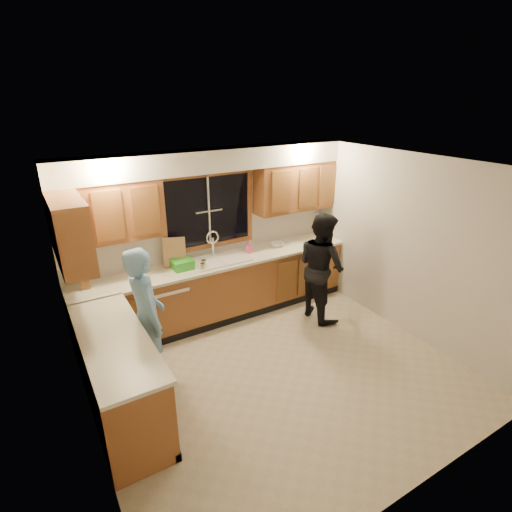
{
  "coord_description": "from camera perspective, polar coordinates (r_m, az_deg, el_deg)",
  "views": [
    {
      "loc": [
        -2.3,
        -3.29,
        3.19
      ],
      "look_at": [
        0.06,
        0.65,
        1.31
      ],
      "focal_mm": 28.0,
      "sensor_mm": 36.0,
      "label": 1
    }
  ],
  "objects": [
    {
      "name": "ceiling",
      "position": [
        4.08,
        4.04,
        12.44
      ],
      "size": [
        4.2,
        4.2,
        0.0
      ],
      "primitive_type": "plane",
      "rotation": [
        3.14,
        0.0,
        0.0
      ],
      "color": "silver"
    },
    {
      "name": "upper_cabinets_right",
      "position": [
        6.4,
        5.57,
        9.81
      ],
      "size": [
        1.35,
        0.33,
        0.75
      ],
      "primitive_type": "cube",
      "color": "#95562B",
      "rests_on": "wall_back"
    },
    {
      "name": "upper_cabinets_return",
      "position": [
        4.63,
        -24.99,
        2.98
      ],
      "size": [
        0.33,
        0.9,
        0.75
      ],
      "primitive_type": "cube",
      "color": "#95562B",
      "rests_on": "wall_left"
    },
    {
      "name": "base_cabinets_left",
      "position": [
        4.59,
        -19.1,
        -16.0
      ],
      "size": [
        0.6,
        1.9,
        0.88
      ],
      "primitive_type": "cube",
      "color": "#95562B",
      "rests_on": "ground"
    },
    {
      "name": "wall_right",
      "position": [
        5.83,
        20.95,
        1.25
      ],
      "size": [
        0.0,
        3.8,
        3.8
      ],
      "primitive_type": "plane",
      "rotation": [
        1.57,
        0.0,
        -1.57
      ],
      "color": "beige",
      "rests_on": "ground"
    },
    {
      "name": "upper_cabinets_left",
      "position": [
        5.28,
        -20.41,
        5.85
      ],
      "size": [
        1.35,
        0.33,
        0.75
      ],
      "primitive_type": "cube",
      "color": "#95562B",
      "rests_on": "wall_back"
    },
    {
      "name": "dishwasher",
      "position": [
        5.8,
        -12.69,
        -7.0
      ],
      "size": [
        0.6,
        0.56,
        0.82
      ],
      "primitive_type": "cube",
      "color": "white",
      "rests_on": "floor"
    },
    {
      "name": "base_cabinets_back",
      "position": [
        6.06,
        -5.14,
        -4.84
      ],
      "size": [
        4.2,
        0.6,
        0.88
      ],
      "primitive_type": "cube",
      "color": "#95562B",
      "rests_on": "ground"
    },
    {
      "name": "soffit",
      "position": [
        5.58,
        -6.4,
        13.44
      ],
      "size": [
        4.2,
        0.35,
        0.3
      ],
      "primitive_type": "cube",
      "color": "white",
      "rests_on": "wall_back"
    },
    {
      "name": "can_right",
      "position": [
        5.6,
        -7.48,
        -1.18
      ],
      "size": [
        0.09,
        0.09,
        0.13
      ],
      "primitive_type": "cylinder",
      "rotation": [
        0.0,
        0.0,
        -0.33
      ],
      "color": "#C4BA97",
      "rests_on": "countertop_back"
    },
    {
      "name": "can_left",
      "position": [
        5.53,
        -7.65,
        -1.57
      ],
      "size": [
        0.06,
        0.06,
        0.12
      ],
      "primitive_type": "cylinder",
      "rotation": [
        0.0,
        0.0,
        0.02
      ],
      "color": "#C4BA97",
      "rests_on": "countertop_back"
    },
    {
      "name": "soap_bottle",
      "position": [
        6.11,
        -0.99,
        1.34
      ],
      "size": [
        0.1,
        0.1,
        0.18
      ],
      "primitive_type": "imported",
      "rotation": [
        0.0,
        0.0,
        0.22
      ],
      "color": "#F15B93",
      "rests_on": "countertop_back"
    },
    {
      "name": "knife_block",
      "position": [
        5.42,
        -23.3,
        -3.31
      ],
      "size": [
        0.11,
        0.1,
        0.2
      ],
      "primitive_type": "cube",
      "rotation": [
        0.0,
        0.0,
        -0.04
      ],
      "color": "brown",
      "rests_on": "countertop_back"
    },
    {
      "name": "wall_back",
      "position": [
        6.0,
        -6.66,
        3.21
      ],
      "size": [
        4.2,
        0.0,
        4.2
      ],
      "primitive_type": "plane",
      "rotation": [
        1.57,
        0.0,
        0.0
      ],
      "color": "beige",
      "rests_on": "ground"
    },
    {
      "name": "floor",
      "position": [
        5.13,
        3.27,
        -16.28
      ],
      "size": [
        4.2,
        4.2,
        0.0
      ],
      "primitive_type": "plane",
      "color": "#BBAE90",
      "rests_on": "ground"
    },
    {
      "name": "countertop_left",
      "position": [
        4.33,
        -19.67,
        -11.13
      ],
      "size": [
        0.63,
        1.9,
        0.04
      ],
      "primitive_type": "cube",
      "color": "beige",
      "rests_on": "base_cabinets_left"
    },
    {
      "name": "dish_crate",
      "position": [
        5.65,
        -10.49,
        -1.14
      ],
      "size": [
        0.29,
        0.27,
        0.13
      ],
      "primitive_type": "cube",
      "rotation": [
        0.0,
        0.0,
        0.02
      ],
      "color": "green",
      "rests_on": "countertop_back"
    },
    {
      "name": "woman",
      "position": [
        5.97,
        9.3,
        -1.47
      ],
      "size": [
        0.64,
        0.81,
        1.64
      ],
      "primitive_type": "imported",
      "rotation": [
        0.0,
        0.0,
        1.55
      ],
      "color": "black",
      "rests_on": "floor"
    },
    {
      "name": "stove",
      "position": [
        4.15,
        -17.22,
        -20.33
      ],
      "size": [
        0.58,
        0.75,
        0.9
      ],
      "primitive_type": "cube",
      "color": "white",
      "rests_on": "floor"
    },
    {
      "name": "cutting_board",
      "position": [
        5.7,
        -11.58,
        0.54
      ],
      "size": [
        0.33,
        0.21,
        0.41
      ],
      "primitive_type": "cube",
      "rotation": [
        -0.21,
        0.0,
        -0.36
      ],
      "color": "tan",
      "rests_on": "countertop_back"
    },
    {
      "name": "window_frame",
      "position": [
        5.89,
        -6.77,
        6.41
      ],
      "size": [
        1.44,
        0.03,
        1.14
      ],
      "color": "black",
      "rests_on": "wall_back"
    },
    {
      "name": "bowl",
      "position": [
        6.39,
        3.01,
        1.63
      ],
      "size": [
        0.28,
        0.28,
        0.05
      ],
      "primitive_type": "imported",
      "rotation": [
        0.0,
        0.0,
        -0.35
      ],
      "color": "silver",
      "rests_on": "countertop_back"
    },
    {
      "name": "wall_left",
      "position": [
        3.83,
        -23.84,
        -10.34
      ],
      "size": [
        0.0,
        3.8,
        3.8
      ],
      "primitive_type": "plane",
      "rotation": [
        1.57,
        0.0,
        1.57
      ],
      "color": "beige",
      "rests_on": "ground"
    },
    {
      "name": "sink",
      "position": [
        5.89,
        -5.3,
        -1.13
      ],
      "size": [
        0.86,
        0.52,
        0.57
      ],
      "color": "white",
      "rests_on": "countertop_back"
    },
    {
      "name": "countertop_back",
      "position": [
        5.86,
        -5.22,
        -0.88
      ],
      "size": [
        4.2,
        0.63,
        0.04
      ],
      "primitive_type": "cube",
      "color": "beige",
      "rests_on": "base_cabinets_back"
    },
    {
      "name": "man",
      "position": [
        4.69,
        -15.33,
        -8.55
      ],
      "size": [
        0.41,
        0.63,
        1.7
      ],
      "primitive_type": "imported",
      "rotation": [
        0.0,
        0.0,
        1.56
      ],
      "color": "#6EA3D0",
      "rests_on": "floor"
    }
  ]
}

